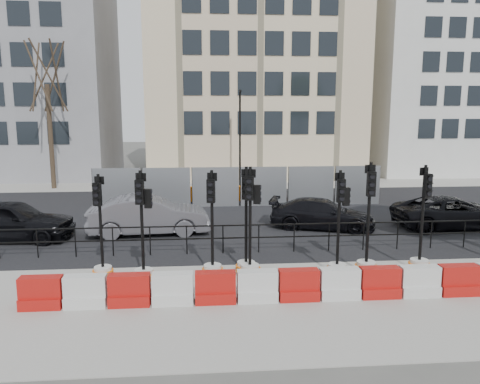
{
  "coord_description": "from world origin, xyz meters",
  "views": [
    {
      "loc": [
        -1.87,
        -13.85,
        4.72
      ],
      "look_at": [
        -0.48,
        3.0,
        1.79
      ],
      "focal_mm": 35.0,
      "sensor_mm": 36.0,
      "label": 1
    }
  ],
  "objects": [
    {
      "name": "car_a",
      "position": [
        -8.9,
        3.48,
        0.77
      ],
      "size": [
        2.4,
        4.73,
        1.53
      ],
      "primitive_type": "imported",
      "rotation": [
        0.0,
        0.0,
        1.5
      ],
      "color": "black",
      "rests_on": "ground"
    },
    {
      "name": "building_grey",
      "position": [
        -14.0,
        21.99,
        7.0
      ],
      "size": [
        11.0,
        9.06,
        14.0
      ],
      "color": "gray",
      "rests_on": "ground"
    },
    {
      "name": "sidewalk_far",
      "position": [
        0.0,
        16.0,
        0.01
      ],
      "size": [
        40.0,
        4.0,
        0.02
      ],
      "primitive_type": "cube",
      "color": "gray",
      "rests_on": "ground"
    },
    {
      "name": "traffic_signal_f",
      "position": [
        1.99,
        -1.22,
        0.74
      ],
      "size": [
        0.61,
        0.61,
        3.1
      ],
      "rotation": [
        0.0,
        0.0,
        0.01
      ],
      "color": "silver",
      "rests_on": "ground"
    },
    {
      "name": "traffic_signal_d",
      "position": [
        -0.53,
        -1.1,
        0.76
      ],
      "size": [
        0.63,
        0.63,
        3.21
      ],
      "rotation": [
        0.0,
        0.0,
        -0.26
      ],
      "color": "silver",
      "rests_on": "ground"
    },
    {
      "name": "tree_bare_far",
      "position": [
        -11.0,
        15.5,
        6.65
      ],
      "size": [
        2.0,
        2.0,
        9.0
      ],
      "color": "#473828",
      "rests_on": "ground"
    },
    {
      "name": "heras_fencing",
      "position": [
        -0.49,
        9.71,
        0.71
      ],
      "size": [
        14.33,
        1.72,
        2.0
      ],
      "color": "gray",
      "rests_on": "ground"
    },
    {
      "name": "kerb_railing",
      "position": [
        0.0,
        1.2,
        0.69
      ],
      "size": [
        18.0,
        0.04,
        1.0
      ],
      "color": "black",
      "rests_on": "ground"
    },
    {
      "name": "building_white",
      "position": [
        17.0,
        21.99,
        8.0
      ],
      "size": [
        12.0,
        9.06,
        16.0
      ],
      "color": "silver",
      "rests_on": "ground"
    },
    {
      "name": "traffic_signal_g",
      "position": [
        2.87,
        -1.15,
        0.68
      ],
      "size": [
        0.65,
        0.65,
        3.3
      ],
      "rotation": [
        0.0,
        0.0,
        -0.09
      ],
      "color": "silver",
      "rests_on": "ground"
    },
    {
      "name": "car_c",
      "position": [
        2.97,
        4.31,
        0.61
      ],
      "size": [
        4.13,
        5.19,
        1.22
      ],
      "primitive_type": "imported",
      "rotation": [
        0.0,
        0.0,
        1.26
      ],
      "color": "black",
      "rests_on": "ground"
    },
    {
      "name": "ground",
      "position": [
        0.0,
        0.0,
        0.0
      ],
      "size": [
        120.0,
        120.0,
        0.0
      ],
      "primitive_type": "plane",
      "color": "#51514C",
      "rests_on": "ground"
    },
    {
      "name": "lamp_post_far",
      "position": [
        0.5,
        14.98,
        3.22
      ],
      "size": [
        0.12,
        0.56,
        6.0
      ],
      "color": "black",
      "rests_on": "ground"
    },
    {
      "name": "traffic_signal_c",
      "position": [
        -1.6,
        -1.01,
        0.64
      ],
      "size": [
        0.61,
        0.61,
        3.11
      ],
      "rotation": [
        0.0,
        0.0,
        -0.24
      ],
      "color": "silver",
      "rests_on": "ground"
    },
    {
      "name": "traffic_signal_a",
      "position": [
        -4.71,
        -0.88,
        0.62
      ],
      "size": [
        0.59,
        0.59,
        3.02
      ],
      "rotation": [
        0.0,
        0.0,
        -0.24
      ],
      "color": "silver",
      "rests_on": "ground"
    },
    {
      "name": "barrier_row",
      "position": [
        -0.0,
        -2.8,
        0.37
      ],
      "size": [
        12.55,
        0.5,
        0.8
      ],
      "color": "#B81C0E",
      "rests_on": "ground"
    },
    {
      "name": "traffic_signal_e",
      "position": [
        -0.62,
        -0.83,
        0.66
      ],
      "size": [
        0.63,
        0.63,
        3.18
      ],
      "rotation": [
        0.0,
        0.0,
        -0.15
      ],
      "color": "silver",
      "rests_on": "ground"
    },
    {
      "name": "road",
      "position": [
        0.0,
        7.0,
        0.01
      ],
      "size": [
        40.0,
        14.0,
        0.03
      ],
      "primitive_type": "cube",
      "color": "black",
      "rests_on": "ground"
    },
    {
      "name": "car_b",
      "position": [
        -3.92,
        3.95,
        0.76
      ],
      "size": [
        2.41,
        4.88,
        1.51
      ],
      "primitive_type": "imported",
      "rotation": [
        0.0,
        0.0,
        1.66
      ],
      "color": "#58575D",
      "rests_on": "ground"
    },
    {
      "name": "traffic_signal_b",
      "position": [
        -3.51,
        -1.26,
        0.75
      ],
      "size": [
        0.62,
        0.62,
        3.15
      ],
      "rotation": [
        0.0,
        0.0,
        -0.14
      ],
      "color": "silver",
      "rests_on": "ground"
    },
    {
      "name": "car_d",
      "position": [
        8.26,
        3.96,
        0.65
      ],
      "size": [
        2.41,
        4.81,
        1.3
      ],
      "primitive_type": "imported",
      "rotation": [
        0.0,
        0.0,
        1.6
      ],
      "color": "black",
      "rests_on": "ground"
    },
    {
      "name": "building_cream",
      "position": [
        2.0,
        21.99,
        9.0
      ],
      "size": [
        15.0,
        10.06,
        18.0
      ],
      "color": "beige",
      "rests_on": "ground"
    },
    {
      "name": "sidewalk_near",
      "position": [
        0.0,
        -3.0,
        0.01
      ],
      "size": [
        40.0,
        6.0,
        0.02
      ],
      "primitive_type": "cube",
      "color": "gray",
      "rests_on": "ground"
    },
    {
      "name": "traffic_signal_h",
      "position": [
        4.52,
        -1.06,
        0.66
      ],
      "size": [
        0.63,
        0.63,
        3.2
      ],
      "rotation": [
        0.0,
        0.0,
        0.28
      ],
      "color": "silver",
      "rests_on": "ground"
    }
  ]
}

